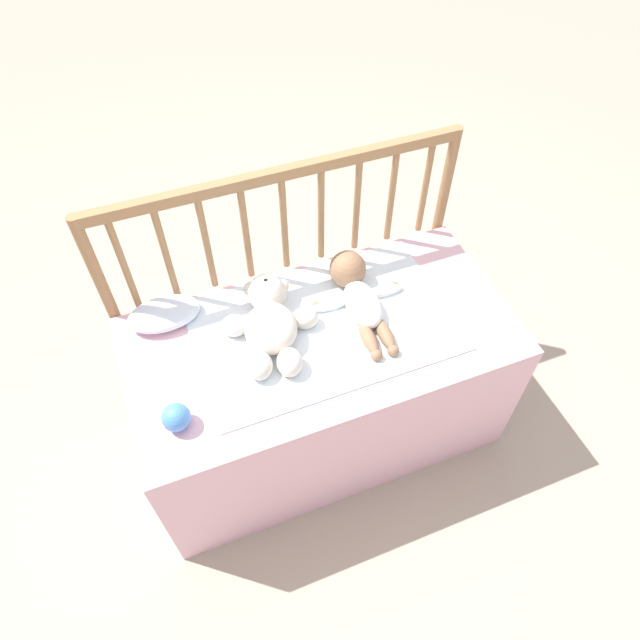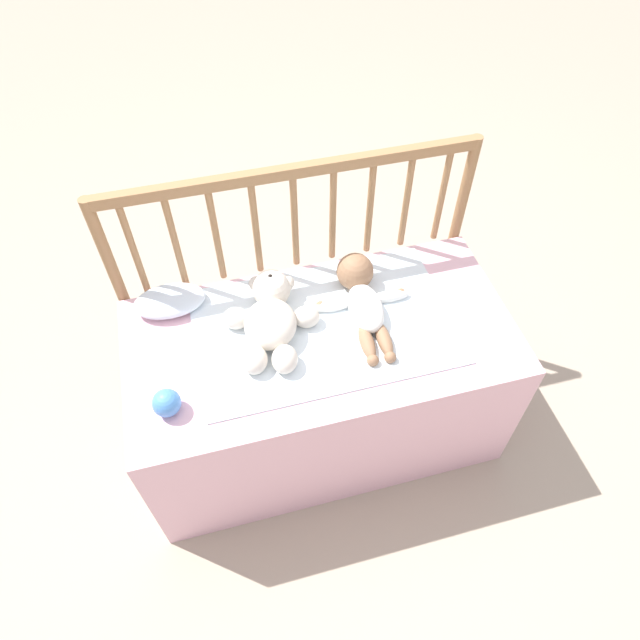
% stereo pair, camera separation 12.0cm
% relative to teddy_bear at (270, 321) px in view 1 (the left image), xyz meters
% --- Properties ---
extents(ground_plane, '(12.00, 12.00, 0.00)m').
position_rel_teddy_bear_xyz_m(ground_plane, '(0.14, -0.07, -0.61)').
color(ground_plane, tan).
extents(crib_mattress, '(1.20, 0.60, 0.56)m').
position_rel_teddy_bear_xyz_m(crib_mattress, '(0.14, -0.07, -0.33)').
color(crib_mattress, '#EDB7C6').
rests_on(crib_mattress, ground_plane).
extents(crib_rail, '(1.20, 0.04, 0.95)m').
position_rel_teddy_bear_xyz_m(crib_rail, '(0.14, 0.26, 0.05)').
color(crib_rail, '#997047').
rests_on(crib_rail, ground_plane).
extents(blanket, '(0.79, 0.50, 0.01)m').
position_rel_teddy_bear_xyz_m(blanket, '(0.16, -0.04, -0.05)').
color(blanket, white).
rests_on(blanket, crib_mattress).
extents(teddy_bear, '(0.31, 0.37, 0.12)m').
position_rel_teddy_bear_xyz_m(teddy_bear, '(0.00, 0.00, 0.00)').
color(teddy_bear, silver).
rests_on(teddy_bear, crib_mattress).
extents(baby, '(0.32, 0.40, 0.12)m').
position_rel_teddy_bear_xyz_m(baby, '(0.30, 0.02, -0.01)').
color(baby, white).
rests_on(baby, crib_mattress).
extents(toy_ball, '(0.08, 0.08, 0.08)m').
position_rel_teddy_bear_xyz_m(toy_ball, '(-0.33, -0.21, -0.01)').
color(toy_ball, '#4C8CDB').
rests_on(toy_ball, crib_mattress).
extents(small_pillow, '(0.22, 0.14, 0.06)m').
position_rel_teddy_bear_xyz_m(small_pillow, '(-0.29, 0.16, -0.02)').
color(small_pillow, silver).
rests_on(small_pillow, crib_mattress).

